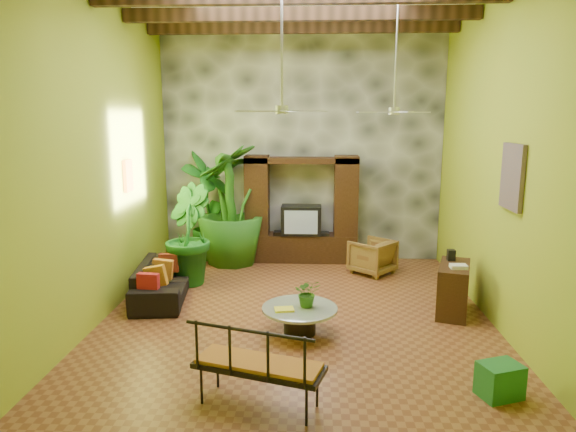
# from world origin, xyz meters

# --- Properties ---
(ground) EXTENTS (7.00, 7.00, 0.00)m
(ground) POSITION_xyz_m (0.00, 0.00, 0.00)
(ground) COLOR brown
(ground) RESTS_ON ground
(back_wall) EXTENTS (6.00, 0.02, 5.00)m
(back_wall) POSITION_xyz_m (0.00, 3.50, 2.50)
(back_wall) COLOR #A5B128
(back_wall) RESTS_ON ground
(left_wall) EXTENTS (0.02, 7.00, 5.00)m
(left_wall) POSITION_xyz_m (-3.00, 0.00, 2.50)
(left_wall) COLOR #A5B128
(left_wall) RESTS_ON ground
(right_wall) EXTENTS (0.02, 7.00, 5.00)m
(right_wall) POSITION_xyz_m (3.00, 0.00, 2.50)
(right_wall) COLOR #A5B128
(right_wall) RESTS_ON ground
(stone_accent_wall) EXTENTS (5.98, 0.10, 4.98)m
(stone_accent_wall) POSITION_xyz_m (0.00, 3.44, 2.50)
(stone_accent_wall) COLOR #3E4046
(stone_accent_wall) RESTS_ON ground
(entertainment_center) EXTENTS (2.40, 0.55, 2.30)m
(entertainment_center) POSITION_xyz_m (0.00, 3.14, 0.97)
(entertainment_center) COLOR black
(entertainment_center) RESTS_ON ground
(ceiling_fan_front) EXTENTS (1.28, 1.28, 1.86)m
(ceiling_fan_front) POSITION_xyz_m (-0.20, -0.40, 3.40)
(ceiling_fan_front) COLOR #B9B9BE
(ceiling_fan_front) RESTS_ON ceiling
(ceiling_fan_back) EXTENTS (1.28, 1.28, 1.86)m
(ceiling_fan_back) POSITION_xyz_m (1.60, 1.20, 3.40)
(ceiling_fan_back) COLOR #B9B9BE
(ceiling_fan_back) RESTS_ON ceiling
(wall_art_mask) EXTENTS (0.06, 0.32, 0.55)m
(wall_art_mask) POSITION_xyz_m (-2.96, 1.00, 2.10)
(wall_art_mask) COLOR gold
(wall_art_mask) RESTS_ON left_wall
(wall_art_painting) EXTENTS (0.06, 0.70, 0.90)m
(wall_art_painting) POSITION_xyz_m (2.96, -0.60, 2.30)
(wall_art_painting) COLOR #264B8D
(wall_art_painting) RESTS_ON right_wall
(sofa) EXTENTS (1.05, 2.15, 0.60)m
(sofa) POSITION_xyz_m (-2.35, 0.75, 0.30)
(sofa) COLOR black
(sofa) RESTS_ON ground
(wicker_armchair) EXTENTS (1.06, 1.06, 0.69)m
(wicker_armchair) POSITION_xyz_m (1.45, 2.31, 0.35)
(wicker_armchair) COLOR #976037
(wicker_armchair) RESTS_ON ground
(tall_plant_a) EXTENTS (1.36, 1.51, 2.38)m
(tall_plant_a) POSITION_xyz_m (-2.03, 3.15, 1.19)
(tall_plant_a) COLOR #196219
(tall_plant_a) RESTS_ON ground
(tall_plant_b) EXTENTS (1.19, 1.29, 1.88)m
(tall_plant_b) POSITION_xyz_m (-2.11, 1.55, 0.94)
(tall_plant_b) COLOR #1A621E
(tall_plant_b) RESTS_ON ground
(tall_plant_c) EXTENTS (1.85, 1.85, 2.55)m
(tall_plant_c) POSITION_xyz_m (-1.48, 2.90, 1.27)
(tall_plant_c) COLOR #27651A
(tall_plant_c) RESTS_ON ground
(coffee_table) EXTENTS (1.10, 1.10, 0.40)m
(coffee_table) POSITION_xyz_m (0.07, -0.69, 0.26)
(coffee_table) COLOR black
(coffee_table) RESTS_ON ground
(centerpiece_plant) EXTENTS (0.41, 0.36, 0.42)m
(centerpiece_plant) POSITION_xyz_m (0.18, -0.64, 0.61)
(centerpiece_plant) COLOR #2A5E18
(centerpiece_plant) RESTS_ON coffee_table
(yellow_tray) EXTENTS (0.30, 0.24, 0.03)m
(yellow_tray) POSITION_xyz_m (-0.15, -0.82, 0.41)
(yellow_tray) COLOR #FFF41B
(yellow_tray) RESTS_ON coffee_table
(iron_bench) EXTENTS (1.50, 0.92, 0.57)m
(iron_bench) POSITION_xyz_m (-0.32, -2.68, 0.54)
(iron_bench) COLOR black
(iron_bench) RESTS_ON ground
(side_console) EXTENTS (0.73, 1.09, 0.80)m
(side_console) POSITION_xyz_m (2.50, 0.23, 0.40)
(side_console) COLOR #3D2513
(side_console) RESTS_ON ground
(green_bin) EXTENTS (0.54, 0.47, 0.39)m
(green_bin) POSITION_xyz_m (2.36, -2.30, 0.20)
(green_bin) COLOR #207B3C
(green_bin) RESTS_ON ground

